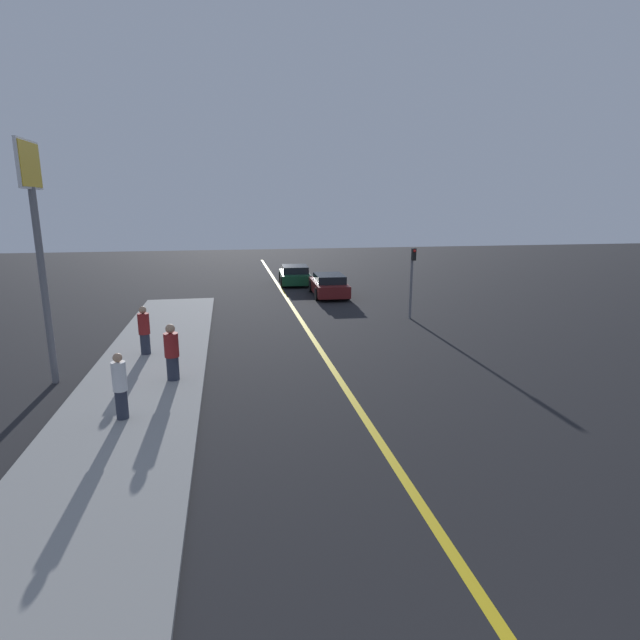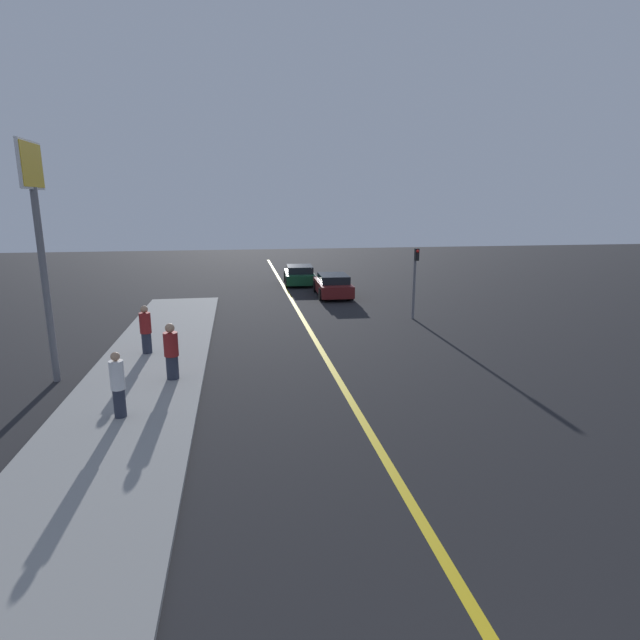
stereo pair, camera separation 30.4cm
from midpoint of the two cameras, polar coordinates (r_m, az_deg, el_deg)
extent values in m
cube|color=gold|center=(19.60, -0.01, -2.46)|extent=(0.20, 60.00, 0.01)
cube|color=gray|center=(15.65, -19.31, -7.08)|extent=(3.58, 27.73, 0.11)
cube|color=maroon|center=(29.35, 1.75, 3.80)|extent=(1.99, 4.52, 0.66)
cube|color=black|center=(29.05, 1.84, 4.79)|extent=(1.69, 2.51, 0.44)
cylinder|color=black|center=(30.61, -0.25, 3.87)|extent=(0.25, 0.73, 0.72)
cylinder|color=black|center=(30.85, 2.94, 3.93)|extent=(0.25, 0.73, 0.72)
cylinder|color=black|center=(27.91, 0.42, 2.97)|extent=(0.25, 0.73, 0.72)
cylinder|color=black|center=(28.18, 3.90, 3.04)|extent=(0.25, 0.73, 0.72)
cube|color=#144728|center=(33.74, -2.11, 4.97)|extent=(2.10, 4.12, 0.62)
cube|color=black|center=(33.47, -2.07, 5.84)|extent=(1.77, 2.30, 0.46)
cylinder|color=black|center=(34.95, -3.72, 4.97)|extent=(0.26, 0.70, 0.69)
cylinder|color=black|center=(35.07, -0.80, 5.02)|extent=(0.26, 0.70, 0.69)
cylinder|color=black|center=(32.48, -3.52, 4.35)|extent=(0.26, 0.70, 0.69)
cylinder|color=black|center=(32.61, -0.38, 4.41)|extent=(0.26, 0.70, 0.69)
cylinder|color=#282D3D|center=(13.36, -21.31, -8.82)|extent=(0.29, 0.29, 0.72)
cylinder|color=silver|center=(13.12, -21.57, -5.88)|extent=(0.34, 0.34, 0.72)
sphere|color=tan|center=(12.98, -21.75, -3.90)|extent=(0.22, 0.22, 0.22)
cylinder|color=#282D3D|center=(15.67, -15.97, -5.21)|extent=(0.36, 0.36, 0.72)
cylinder|color=maroon|center=(15.47, -16.14, -2.68)|extent=(0.43, 0.43, 0.72)
sphere|color=tan|center=(15.35, -16.26, -0.89)|extent=(0.28, 0.28, 0.28)
cylinder|color=#282D3D|center=(18.62, -18.74, -2.50)|extent=(0.33, 0.33, 0.73)
cylinder|color=maroon|center=(18.45, -18.90, -0.32)|extent=(0.39, 0.39, 0.73)
sphere|color=tan|center=(18.35, -19.02, 1.17)|extent=(0.25, 0.25, 0.25)
cylinder|color=slate|center=(23.60, 11.07, 4.06)|extent=(0.12, 0.12, 3.31)
cube|color=black|center=(23.26, 11.38, 7.34)|extent=(0.18, 0.18, 0.55)
sphere|color=red|center=(23.16, 11.47, 7.73)|extent=(0.14, 0.14, 0.14)
cylinder|color=slate|center=(16.59, -28.39, 3.22)|extent=(0.20, 0.20, 5.72)
cube|color=silver|center=(16.45, -29.73, 15.15)|extent=(0.08, 1.60, 1.31)
cube|color=gold|center=(16.45, -29.73, 15.15)|extent=(0.12, 1.48, 1.19)
camera|label=1|loc=(0.15, -89.48, 0.12)|focal=28.00mm
camera|label=2|loc=(0.15, 90.52, -0.12)|focal=28.00mm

